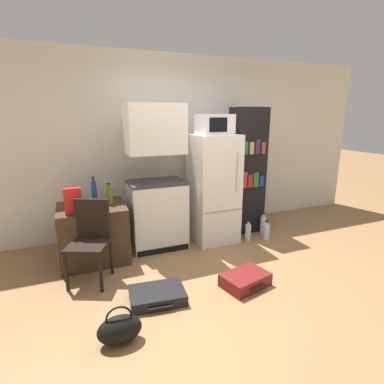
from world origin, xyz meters
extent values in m
plane|color=olive|center=(0.00, 0.00, 0.00)|extent=(24.00, 24.00, 0.00)
cube|color=silver|center=(0.20, 2.00, 1.34)|extent=(6.40, 0.10, 2.69)
cube|color=#422D1E|center=(-1.46, 1.25, 0.36)|extent=(0.81, 0.70, 0.71)
cube|color=white|center=(-0.60, 1.34, 0.45)|extent=(0.75, 0.53, 0.91)
cube|color=#333338|center=(-0.60, 1.34, 0.92)|extent=(0.76, 0.54, 0.03)
cube|color=white|center=(-0.60, 1.34, 1.63)|extent=(0.75, 0.45, 0.64)
cube|color=black|center=(-0.60, 1.07, 0.04)|extent=(0.72, 0.01, 0.08)
cube|color=white|center=(0.23, 1.28, 0.77)|extent=(0.61, 0.63, 1.54)
cube|color=gray|center=(0.23, 0.96, 0.53)|extent=(0.59, 0.01, 0.01)
cylinder|color=silver|center=(0.43, 0.95, 1.05)|extent=(0.02, 0.02, 0.54)
cube|color=silver|center=(0.23, 1.28, 1.68)|extent=(0.44, 0.40, 0.27)
cube|color=black|center=(0.19, 1.08, 1.68)|extent=(0.26, 0.01, 0.19)
cube|color=black|center=(0.87, 1.42, 0.96)|extent=(0.49, 0.37, 1.92)
cube|color=#A33351|center=(0.71, 1.22, 0.87)|extent=(0.09, 0.01, 0.24)
cube|color=red|center=(0.82, 1.22, 0.85)|extent=(0.08, 0.01, 0.20)
cube|color=#1E7033|center=(0.92, 1.22, 0.86)|extent=(0.09, 0.01, 0.22)
cube|color=#193899|center=(1.02, 1.22, 0.83)|extent=(0.07, 0.01, 0.16)
cube|color=#1E7033|center=(0.71, 1.22, 1.34)|extent=(0.07, 0.01, 0.19)
cube|color=tan|center=(0.82, 1.22, 1.34)|extent=(0.07, 0.01, 0.18)
cube|color=#332856|center=(0.92, 1.22, 1.35)|extent=(0.07, 0.01, 0.21)
cube|color=#A33351|center=(1.02, 1.22, 1.33)|extent=(0.06, 0.01, 0.17)
cylinder|color=#1E47A3|center=(-1.40, 1.51, 0.84)|extent=(0.07, 0.07, 0.25)
cylinder|color=#1E47A3|center=(-1.40, 1.51, 0.98)|extent=(0.03, 0.03, 0.04)
cylinder|color=black|center=(-1.40, 1.51, 1.02)|extent=(0.04, 0.04, 0.03)
cylinder|color=silver|center=(-1.22, 1.52, 0.77)|extent=(0.09, 0.09, 0.12)
cylinder|color=silver|center=(-1.22, 1.52, 0.85)|extent=(0.04, 0.04, 0.02)
cylinder|color=black|center=(-1.22, 1.52, 0.87)|extent=(0.05, 0.05, 0.01)
cylinder|color=#566619|center=(-1.24, 1.23, 0.82)|extent=(0.08, 0.08, 0.22)
cylinder|color=#566619|center=(-1.24, 1.23, 0.95)|extent=(0.04, 0.04, 0.04)
cylinder|color=black|center=(-1.24, 1.23, 0.99)|extent=(0.04, 0.04, 0.02)
cylinder|color=white|center=(-1.64, 1.25, 0.78)|extent=(0.07, 0.07, 0.14)
cylinder|color=white|center=(-1.64, 1.25, 0.86)|extent=(0.03, 0.03, 0.02)
cylinder|color=black|center=(-1.64, 1.25, 0.88)|extent=(0.04, 0.04, 0.01)
cylinder|color=silver|center=(-1.48, 1.07, 0.73)|extent=(0.14, 0.14, 0.04)
cube|color=red|center=(-1.66, 1.02, 0.86)|extent=(0.19, 0.07, 0.30)
cylinder|color=black|center=(-1.80, 0.59, 0.21)|extent=(0.04, 0.04, 0.42)
cylinder|color=black|center=(-1.47, 0.44, 0.21)|extent=(0.04, 0.04, 0.42)
cylinder|color=black|center=(-1.65, 0.92, 0.21)|extent=(0.04, 0.04, 0.42)
cylinder|color=black|center=(-1.31, 0.77, 0.21)|extent=(0.04, 0.04, 0.42)
cube|color=black|center=(-1.56, 0.68, 0.44)|extent=(0.53, 0.53, 0.04)
cube|color=black|center=(-1.48, 0.85, 0.69)|extent=(0.37, 0.20, 0.45)
cube|color=maroon|center=(-0.01, -0.03, 0.07)|extent=(0.56, 0.44, 0.14)
cylinder|color=black|center=(0.03, -0.21, 0.07)|extent=(0.22, 0.07, 0.02)
cube|color=black|center=(-0.97, 0.07, 0.06)|extent=(0.58, 0.43, 0.11)
cylinder|color=black|center=(-0.99, -0.13, 0.06)|extent=(0.24, 0.05, 0.02)
ellipsoid|color=black|center=(-1.40, -0.37, 0.12)|extent=(0.36, 0.20, 0.24)
torus|color=black|center=(-1.40, -0.37, 0.23)|extent=(0.21, 0.02, 0.21)
cylinder|color=silver|center=(0.69, 1.02, 0.12)|extent=(0.09, 0.09, 0.24)
cylinder|color=silver|center=(0.69, 1.02, 0.26)|extent=(0.04, 0.04, 0.04)
cylinder|color=black|center=(0.69, 1.02, 0.30)|extent=(0.04, 0.04, 0.02)
cylinder|color=silver|center=(1.04, 1.14, 0.14)|extent=(0.09, 0.09, 0.27)
cylinder|color=silver|center=(1.04, 1.14, 0.29)|extent=(0.04, 0.04, 0.05)
cylinder|color=black|center=(1.04, 1.14, 0.33)|extent=(0.04, 0.04, 0.03)
cylinder|color=silver|center=(0.95, 0.94, 0.12)|extent=(0.09, 0.09, 0.23)
cylinder|color=silver|center=(0.95, 0.94, 0.25)|extent=(0.04, 0.04, 0.04)
cylinder|color=black|center=(0.95, 0.94, 0.29)|extent=(0.05, 0.05, 0.02)
camera|label=1|loc=(-1.64, -2.50, 1.80)|focal=28.00mm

